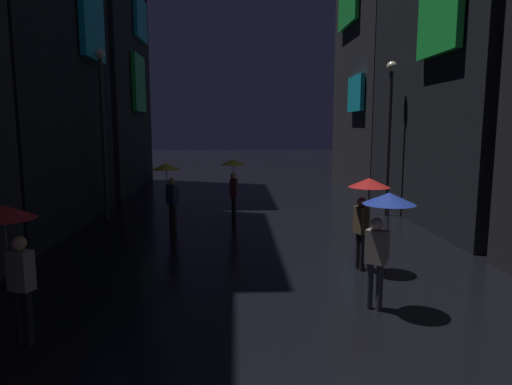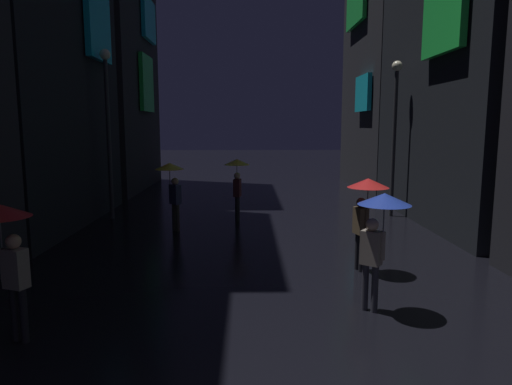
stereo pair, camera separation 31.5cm
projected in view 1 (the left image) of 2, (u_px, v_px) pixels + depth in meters
pedestrian_far_right_red at (10, 236)px, 6.60m from camera, size 0.90×0.90×2.12m
pedestrian_foreground_right_blue at (385, 218)px, 7.85m from camera, size 0.90×0.90×2.12m
pedestrian_foreground_left_yellow at (233, 172)px, 15.61m from camera, size 0.90×0.90×2.12m
pedestrian_near_crossing_red at (366, 198)px, 10.06m from camera, size 0.90×0.90×2.12m
pedestrian_midstreet_centre_yellow at (168, 178)px, 13.96m from camera, size 0.90×0.90×2.12m
streetlamp_right_far at (390, 121)px, 16.22m from camera, size 0.36×0.36×5.48m
streetlamp_left_far at (103, 115)px, 15.48m from camera, size 0.36×0.36×5.81m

